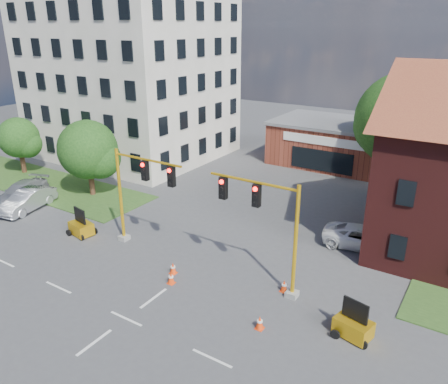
# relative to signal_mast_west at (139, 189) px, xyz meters

# --- Properties ---
(ground) EXTENTS (120.00, 120.00, 0.00)m
(ground) POSITION_rel_signal_mast_west_xyz_m (4.36, -6.00, -3.92)
(ground) COLOR #444447
(ground) RESTS_ON ground
(grass_verge_nw) EXTENTS (22.00, 6.00, 0.08)m
(grass_verge_nw) POSITION_rel_signal_mast_west_xyz_m (-15.64, 4.00, -3.88)
(grass_verge_nw) COLOR #2A4D1D
(grass_verge_nw) RESTS_ON ground
(lane_markings) EXTENTS (60.00, 36.00, 0.01)m
(lane_markings) POSITION_rel_signal_mast_west_xyz_m (4.36, -9.00, -3.91)
(lane_markings) COLOR white
(lane_markings) RESTS_ON ground
(office_block) EXTENTS (18.40, 15.40, 20.60)m
(office_block) POSITION_rel_signal_mast_west_xyz_m (-15.64, 15.91, 6.39)
(office_block) COLOR beige
(office_block) RESTS_ON ground
(brick_shop) EXTENTS (12.40, 8.40, 4.30)m
(brick_shop) POSITION_rel_signal_mast_west_xyz_m (4.36, 23.99, -1.76)
(brick_shop) COLOR maroon
(brick_shop) RESTS_ON ground
(tree_large) EXTENTS (8.48, 8.07, 9.73)m
(tree_large) POSITION_rel_signal_mast_west_xyz_m (11.27, 21.08, 1.53)
(tree_large) COLOR #3D2516
(tree_large) RESTS_ON ground
(tree_nw_front) EXTENTS (5.00, 4.76, 6.29)m
(tree_nw_front) POSITION_rel_signal_mast_west_xyz_m (-9.40, 4.58, -0.18)
(tree_nw_front) COLOR #3D2516
(tree_nw_front) RESTS_ON ground
(tree_nw_rear) EXTENTS (3.93, 3.74, 5.33)m
(tree_nw_rear) POSITION_rel_signal_mast_west_xyz_m (-19.45, 5.08, -0.62)
(tree_nw_rear) COLOR #3D2516
(tree_nw_rear) RESTS_ON ground
(signal_mast_west) EXTENTS (5.30, 0.60, 6.20)m
(signal_mast_west) POSITION_rel_signal_mast_west_xyz_m (0.00, 0.00, 0.00)
(signal_mast_west) COLOR gray
(signal_mast_west) RESTS_ON ground
(signal_mast_east) EXTENTS (5.30, 0.60, 6.20)m
(signal_mast_east) POSITION_rel_signal_mast_west_xyz_m (8.71, 0.00, 0.00)
(signal_mast_east) COLOR gray
(signal_mast_east) RESTS_ON ground
(trailer_west) EXTENTS (1.80, 1.38, 1.84)m
(trailer_west) POSITION_rel_signal_mast_west_xyz_m (-4.56, -1.01, -3.34)
(trailer_west) COLOR gold
(trailer_west) RESTS_ON ground
(trailer_east) EXTENTS (1.80, 1.41, 1.81)m
(trailer_east) POSITION_rel_signal_mast_west_xyz_m (13.96, -1.40, -3.35)
(trailer_east) COLOR gold
(trailer_east) RESTS_ON ground
(cone_a) EXTENTS (0.40, 0.40, 0.70)m
(cone_a) POSITION_rel_signal_mast_west_xyz_m (4.25, -2.41, -3.58)
(cone_a) COLOR #EF3B0C
(cone_a) RESTS_ON ground
(cone_b) EXTENTS (0.40, 0.40, 0.70)m
(cone_b) POSITION_rel_signal_mast_west_xyz_m (3.70, -1.54, -3.58)
(cone_b) COLOR #EF3B0C
(cone_b) RESTS_ON ground
(cone_c) EXTENTS (0.40, 0.40, 0.70)m
(cone_c) POSITION_rel_signal_mast_west_xyz_m (10.14, -3.19, -3.58)
(cone_c) COLOR #EF3B0C
(cone_c) RESTS_ON ground
(cone_d) EXTENTS (0.40, 0.40, 0.70)m
(cone_d) POSITION_rel_signal_mast_west_xyz_m (9.80, 0.20, -3.58)
(cone_d) COLOR #EF3B0C
(cone_d) RESTS_ON ground
(pickup_white) EXTENTS (5.25, 2.89, 1.39)m
(pickup_white) POSITION_rel_signal_mast_west_xyz_m (11.94, 7.34, -3.22)
(pickup_white) COLOR white
(pickup_white) RESTS_ON ground
(sedan_silver_front) EXTENTS (2.59, 5.02, 1.58)m
(sedan_silver_front) POSITION_rel_signal_mast_west_xyz_m (-11.40, -0.29, -3.13)
(sedan_silver_front) COLOR #A0A4A8
(sedan_silver_front) RESTS_ON ground
(sedan_silver_rear) EXTENTS (3.63, 5.56, 1.50)m
(sedan_silver_rear) POSITION_rel_signal_mast_west_xyz_m (-13.43, 0.58, -3.17)
(sedan_silver_rear) COLOR #A0A4A8
(sedan_silver_rear) RESTS_ON ground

